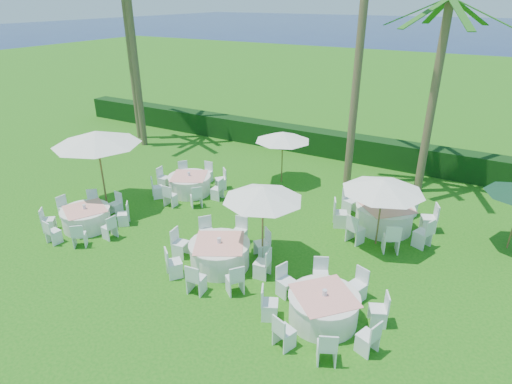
# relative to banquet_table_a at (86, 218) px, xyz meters

# --- Properties ---
(ground) EXTENTS (120.00, 120.00, 0.00)m
(ground) POSITION_rel_banquet_table_a_xyz_m (5.39, -0.75, -0.38)
(ground) COLOR #186110
(ground) RESTS_ON ground
(hedge) EXTENTS (34.00, 1.00, 1.20)m
(hedge) POSITION_rel_banquet_table_a_xyz_m (5.39, 11.25, 0.22)
(hedge) COLOR black
(hedge) RESTS_ON ground
(ocean) EXTENTS (260.00, 260.00, 0.00)m
(ocean) POSITION_rel_banquet_table_a_xyz_m (5.39, 101.25, -0.38)
(ocean) COLOR #070E4A
(ocean) RESTS_ON ground
(banquet_table_a) EXTENTS (2.90, 2.90, 0.88)m
(banquet_table_a) POSITION_rel_banquet_table_a_xyz_m (0.00, 0.00, 0.00)
(banquet_table_a) COLOR white
(banquet_table_a) RESTS_ON ground
(banquet_table_b) EXTENTS (3.19, 3.19, 0.96)m
(banquet_table_b) POSITION_rel_banquet_table_a_xyz_m (5.35, 0.34, 0.04)
(banquet_table_b) COLOR white
(banquet_table_b) RESTS_ON ground
(banquet_table_c) EXTENTS (3.02, 3.02, 0.94)m
(banquet_table_c) POSITION_rel_banquet_table_a_xyz_m (8.93, -0.39, 0.03)
(banquet_table_c) COLOR white
(banquet_table_c) RESTS_ON ground
(banquet_table_d) EXTENTS (3.04, 3.04, 0.92)m
(banquet_table_d) POSITION_rel_banquet_table_a_xyz_m (1.36, 4.08, 0.02)
(banquet_table_d) COLOR white
(banquet_table_d) RESTS_ON ground
(banquet_table_f) EXTENTS (3.37, 3.37, 1.04)m
(banquet_table_f) POSITION_rel_banquet_table_a_xyz_m (9.03, 5.04, 0.08)
(banquet_table_f) COLOR white
(banquet_table_f) RESTS_ON ground
(umbrella_a) EXTENTS (3.19, 3.19, 2.98)m
(umbrella_a) POSITION_rel_banquet_table_a_xyz_m (-0.78, 1.60, 2.33)
(umbrella_a) COLOR brown
(umbrella_a) RESTS_ON ground
(umbrella_b) EXTENTS (2.37, 2.37, 2.49)m
(umbrella_b) POSITION_rel_banquet_table_a_xyz_m (6.31, 1.25, 1.89)
(umbrella_b) COLOR brown
(umbrella_b) RESTS_ON ground
(umbrella_c) EXTENTS (2.35, 2.35, 2.25)m
(umbrella_c) POSITION_rel_banquet_table_a_xyz_m (4.12, 7.00, 1.67)
(umbrella_c) COLOR brown
(umbrella_c) RESTS_ON ground
(umbrella_d) EXTENTS (2.57, 2.57, 2.28)m
(umbrella_d) POSITION_rel_banquet_table_a_xyz_m (9.10, 3.90, 1.70)
(umbrella_d) COLOR brown
(umbrella_d) RESTS_ON ground
(palm_a) EXTENTS (4.19, 4.39, 10.69)m
(palm_a) POSITION_rel_banquet_table_a_xyz_m (-5.77, 8.73, 5.44)
(palm_a) COLOR brown
(palm_a) RESTS_ON ground
(palm_c) EXTENTS (4.35, 4.29, 11.92)m
(palm_c) POSITION_rel_banquet_table_a_xyz_m (6.61, 8.38, 6.07)
(palm_c) COLOR brown
(palm_c) RESTS_ON ground
(palm_d) EXTENTS (4.40, 4.02, 7.38)m
(palm_d) POSITION_rel_banquet_table_a_xyz_m (9.48, 8.92, 3.74)
(palm_d) COLOR brown
(palm_d) RESTS_ON ground
(palm_f) EXTENTS (4.24, 4.37, 8.72)m
(palm_f) POSITION_rel_banquet_table_a_xyz_m (-4.68, 7.91, 4.43)
(palm_f) COLOR brown
(palm_f) RESTS_ON ground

